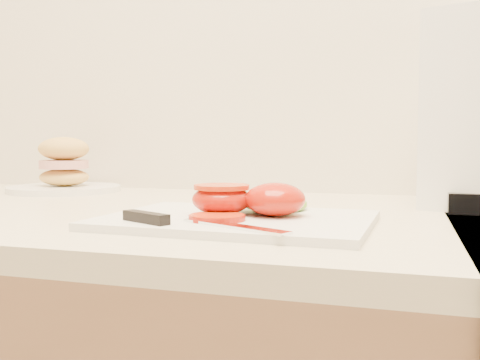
% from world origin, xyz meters
% --- Properties ---
extents(cutting_board, '(0.34, 0.25, 0.01)m').
position_xyz_m(cutting_board, '(-0.09, 1.55, 0.94)').
color(cutting_board, silver).
rests_on(cutting_board, counter).
extents(tomato_half_dome, '(0.08, 0.08, 0.04)m').
position_xyz_m(tomato_half_dome, '(-0.04, 1.57, 0.96)').
color(tomato_half_dome, red).
rests_on(tomato_half_dome, cutting_board).
extents(tomato_half_cut, '(0.08, 0.08, 0.04)m').
position_xyz_m(tomato_half_cut, '(-0.11, 1.57, 0.96)').
color(tomato_half_cut, red).
rests_on(tomato_half_cut, cutting_board).
extents(tomato_slice_0, '(0.07, 0.07, 0.01)m').
position_xyz_m(tomato_slice_0, '(-0.10, 1.51, 0.94)').
color(tomato_slice_0, '#CA4017').
rests_on(tomato_slice_0, cutting_board).
extents(lettuce_leaf_0, '(0.12, 0.13, 0.02)m').
position_xyz_m(lettuce_leaf_0, '(-0.06, 1.63, 0.95)').
color(lettuce_leaf_0, '#7FB730').
rests_on(lettuce_leaf_0, cutting_board).
extents(knife, '(0.21, 0.08, 0.01)m').
position_xyz_m(knife, '(-0.13, 1.47, 0.94)').
color(knife, silver).
rests_on(knife, cutting_board).
extents(sandwich_plate, '(0.23, 0.23, 0.11)m').
position_xyz_m(sandwich_plate, '(-0.57, 1.87, 0.97)').
color(sandwich_plate, white).
rests_on(sandwich_plate, counter).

